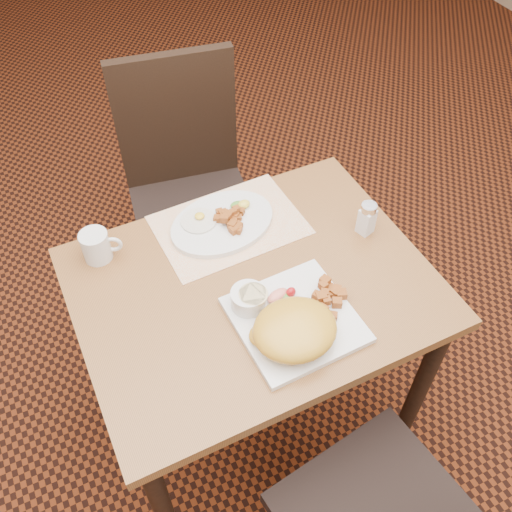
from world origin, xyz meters
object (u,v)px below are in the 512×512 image
object	(u,v)px
chair_far	(188,180)
plate_oval	(222,223)
plate_square	(295,320)
coffee_mug	(97,246)
salt_shaker	(367,218)
table	(254,308)

from	to	relation	value
chair_far	plate_oval	size ratio (longest dim) A/B	3.19
chair_far	plate_square	distance (m)	0.86
plate_oval	coffee_mug	distance (m)	0.34
salt_shaker	coffee_mug	size ratio (longest dim) A/B	0.96
table	plate_oval	xyz separation A→B (m)	(0.01, 0.22, 0.12)
chair_far	salt_shaker	size ratio (longest dim) A/B	9.70
plate_oval	salt_shaker	bearing A→B (deg)	-29.00
coffee_mug	table	bearing A→B (deg)	-38.41
chair_far	table	bearing A→B (deg)	93.93
plate_square	coffee_mug	xyz separation A→B (m)	(-0.37, 0.41, 0.03)
coffee_mug	plate_oval	bearing A→B (deg)	-6.31
plate_oval	coffee_mug	bearing A→B (deg)	173.69
table	chair_far	distance (m)	0.69
chair_far	coffee_mug	bearing A→B (deg)	56.07
table	coffee_mug	world-z (taller)	coffee_mug
table	chair_far	bearing A→B (deg)	84.57
table	chair_far	size ratio (longest dim) A/B	0.93
table	coffee_mug	size ratio (longest dim) A/B	8.60
chair_far	plate_oval	xyz separation A→B (m)	(-0.05, -0.46, 0.22)
chair_far	salt_shaker	bearing A→B (deg)	123.63
plate_oval	coffee_mug	xyz separation A→B (m)	(-0.34, 0.04, 0.03)
plate_square	plate_oval	size ratio (longest dim) A/B	0.92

